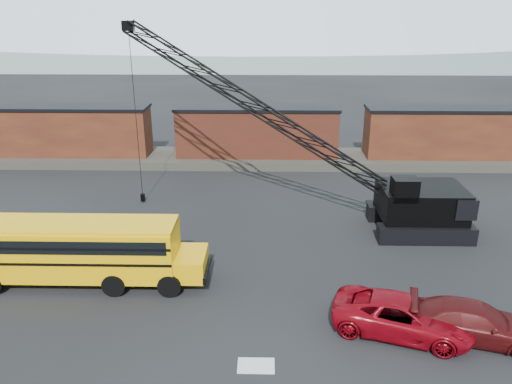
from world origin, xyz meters
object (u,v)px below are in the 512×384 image
Objects in this scene: crawler_crane at (264,111)px; red_pickup at (403,316)px; school_bus at (80,249)px; maroon_suv at (475,322)px.

red_pickup is at bearing -64.34° from crawler_crane.
maroon_suv is at bearing -12.87° from school_bus.
school_bus is at bearing 92.12° from maroon_suv.
school_bus reaches higher than red_pickup.
crawler_crane is (-5.87, 12.21, 6.00)m from red_pickup.
school_bus is at bearing 93.53° from red_pickup.
maroon_suv is (2.83, -0.32, -0.04)m from red_pickup.
crawler_crane reaches higher than maroon_suv.
crawler_crane is (8.73, 8.55, 4.99)m from school_bus.
crawler_crane is at bearing 44.41° from school_bus.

